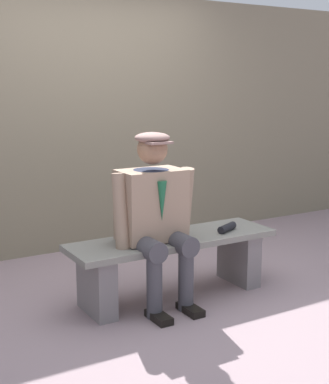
# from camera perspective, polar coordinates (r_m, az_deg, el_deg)

# --- Properties ---
(ground_plane) EXTENTS (30.00, 30.00, 0.00)m
(ground_plane) POSITION_cam_1_polar(r_m,az_deg,el_deg) (4.32, 0.86, -10.64)
(ground_plane) COLOR gray
(bench) EXTENTS (1.61, 0.48, 0.47)m
(bench) POSITION_cam_1_polar(r_m,az_deg,el_deg) (4.22, 0.88, -6.70)
(bench) COLOR slate
(bench) RESTS_ON ground
(seated_man) EXTENTS (0.63, 0.60, 1.26)m
(seated_man) POSITION_cam_1_polar(r_m,az_deg,el_deg) (3.98, -0.99, -1.94)
(seated_man) COLOR gray
(seated_man) RESTS_ON ground
(rolled_magazine) EXTENTS (0.21, 0.14, 0.06)m
(rolled_magazine) POSITION_cam_1_polar(r_m,az_deg,el_deg) (4.34, 6.44, -3.66)
(rolled_magazine) COLOR black
(rolled_magazine) RESTS_ON bench
(stadium_wall) EXTENTS (12.00, 0.24, 2.45)m
(stadium_wall) POSITION_cam_1_polar(r_m,az_deg,el_deg) (5.51, -8.18, 7.05)
(stadium_wall) COLOR #796F59
(stadium_wall) RESTS_ON ground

